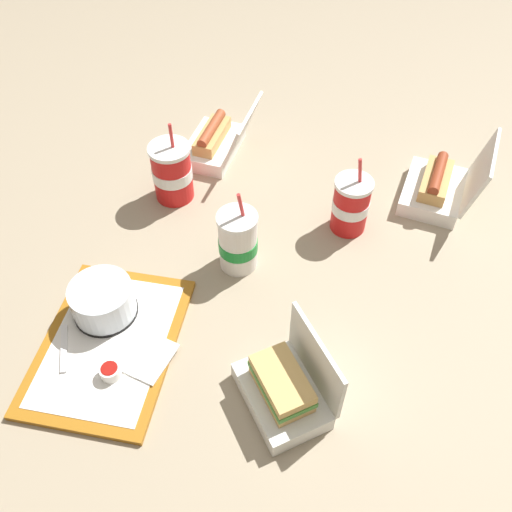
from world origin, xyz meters
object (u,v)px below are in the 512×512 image
at_px(clamshell_hotdog_center, 439,186).
at_px(soda_cup_back, 351,205).
at_px(clamshell_hotdog_front, 216,141).
at_px(soda_cup_right, 238,241).
at_px(clamshell_sandwich_right, 285,388).
at_px(plastic_fork, 64,348).
at_px(food_tray, 109,345).
at_px(soda_cup_center, 172,172).
at_px(cake_container, 103,301).
at_px(ketchup_cup, 110,371).

distance_m(clamshell_hotdog_center, soda_cup_back, 0.25).
xyz_separation_m(clamshell_hotdog_front, soda_cup_right, (-0.34, -0.21, 0.03)).
bearing_deg(clamshell_sandwich_right, plastic_fork, 99.35).
bearing_deg(soda_cup_right, food_tray, 153.44).
relative_size(plastic_fork, soda_cup_center, 0.52).
bearing_deg(clamshell_hotdog_front, clamshell_hotdog_center, -85.26).
distance_m(clamshell_hotdog_center, soda_cup_right, 0.53).
bearing_deg(soda_cup_center, clamshell_hotdog_front, -7.66).
height_order(plastic_fork, soda_cup_back, soda_cup_back).
distance_m(clamshell_sandwich_right, soda_cup_right, 0.35).
height_order(soda_cup_center, soda_cup_back, soda_cup_center).
bearing_deg(soda_cup_center, soda_cup_back, -81.94).
bearing_deg(clamshell_hotdog_front, cake_container, -178.22).
bearing_deg(soda_cup_center, soda_cup_right, -121.34).
bearing_deg(ketchup_cup, soda_cup_right, -16.36).
bearing_deg(plastic_fork, clamshell_hotdog_front, -34.85).
bearing_deg(plastic_fork, cake_container, -48.30).
bearing_deg(cake_container, food_tray, -145.32).
relative_size(clamshell_sandwich_right, soda_cup_center, 1.05).
height_order(ketchup_cup, clamshell_hotdog_center, clamshell_hotdog_center).
relative_size(cake_container, soda_cup_back, 0.66).
bearing_deg(clamshell_hotdog_center, food_tray, 142.87).
relative_size(ketchup_cup, clamshell_hotdog_center, 0.21).
xyz_separation_m(plastic_fork, clamshell_hotdog_center, (0.73, -0.59, 0.03)).
relative_size(food_tray, ketchup_cup, 10.39).
relative_size(soda_cup_center, soda_cup_back, 1.05).
distance_m(cake_container, soda_cup_back, 0.59).
relative_size(soda_cup_center, soda_cup_right, 1.01).
bearing_deg(food_tray, soda_cup_center, 11.13).
xyz_separation_m(soda_cup_back, soda_cup_right, (-0.21, 0.19, 0.00)).
height_order(ketchup_cup, clamshell_sandwich_right, clamshell_sandwich_right).
height_order(food_tray, cake_container, cake_container).
xyz_separation_m(ketchup_cup, soda_cup_back, (0.57, -0.30, 0.04)).
xyz_separation_m(cake_container, clamshell_sandwich_right, (-0.04, -0.41, -0.01)).
bearing_deg(food_tray, soda_cup_right, -26.56).
relative_size(ketchup_cup, clamshell_sandwich_right, 0.18).
distance_m(soda_cup_center, soda_cup_right, 0.28).
distance_m(clamshell_hotdog_front, soda_cup_right, 0.40).
xyz_separation_m(ketchup_cup, clamshell_hotdog_center, (0.74, -0.47, 0.01)).
xyz_separation_m(clamshell_hotdog_center, clamshell_sandwich_right, (-0.66, 0.15, 0.00)).
distance_m(cake_container, plastic_fork, 0.12).
relative_size(food_tray, plastic_fork, 3.78).
height_order(cake_container, plastic_fork, cake_container).
distance_m(food_tray, soda_cup_right, 0.34).
xyz_separation_m(clamshell_hotdog_center, clamshell_hotdog_front, (-0.05, 0.58, -0.00)).
height_order(cake_container, clamshell_hotdog_front, clamshell_hotdog_front).
xyz_separation_m(clamshell_hotdog_center, soda_cup_right, (-0.38, 0.37, 0.03)).
bearing_deg(cake_container, soda_cup_center, 6.50).
relative_size(food_tray, soda_cup_right, 2.00).
distance_m(ketchup_cup, soda_cup_right, 0.38).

